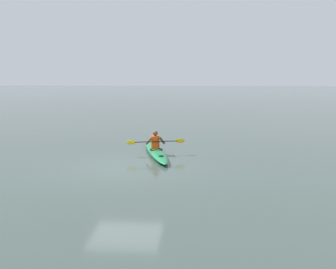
{
  "coord_description": "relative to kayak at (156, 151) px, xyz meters",
  "views": [
    {
      "loc": [
        -2.44,
        12.99,
        3.32
      ],
      "look_at": [
        -1.58,
        0.96,
        1.36
      ],
      "focal_mm": 41.39,
      "sensor_mm": 36.0,
      "label": 1
    }
  ],
  "objects": [
    {
      "name": "ground_plane",
      "position": [
        0.84,
        2.35,
        -0.12
      ],
      "size": [
        160.0,
        160.0,
        0.0
      ],
      "primitive_type": "plane",
      "color": "#384742"
    },
    {
      "name": "kayaker",
      "position": [
        0.02,
        -0.07,
        0.42
      ],
      "size": [
        2.32,
        0.68,
        0.72
      ],
      "color": "#E04C14",
      "rests_on": "kayak"
    },
    {
      "name": "kayak",
      "position": [
        0.0,
        0.0,
        0.0
      ],
      "size": [
        1.71,
        4.6,
        0.24
      ],
      "color": "#19723F",
      "rests_on": "ground"
    }
  ]
}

